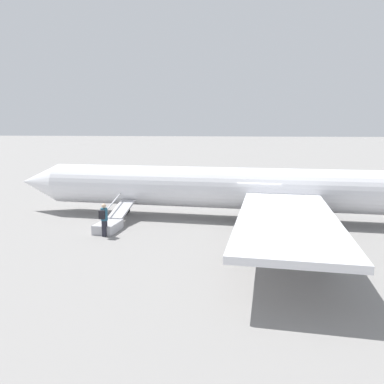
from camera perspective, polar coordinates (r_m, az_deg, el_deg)
name	(u,v)px	position (r m, az deg, el deg)	size (l,w,h in m)	color
ground_plane	(258,220)	(23.48, 10.07, -4.28)	(600.00, 600.00, 0.00)	gray
airplane_main	(275,189)	(23.09, 12.61, 0.45)	(32.87, 25.03, 6.68)	silver
boarding_stairs	(111,223)	(21.46, -12.25, -4.64)	(1.10, 4.02, 1.67)	#B2B2B7
passenger	(104,218)	(20.02, -13.27, -3.83)	(0.36, 0.54, 1.74)	#23232D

